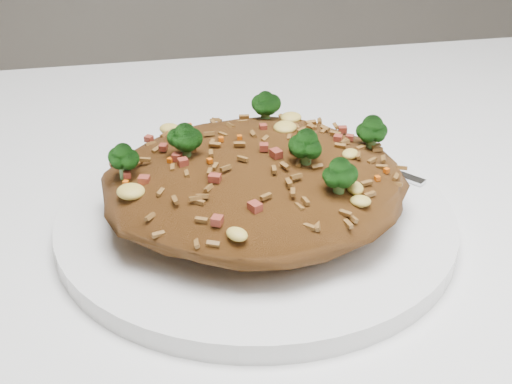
# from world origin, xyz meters

# --- Properties ---
(dining_table) EXTENTS (1.20, 0.80, 0.75)m
(dining_table) POSITION_xyz_m (0.00, 0.00, 0.66)
(dining_table) COLOR white
(dining_table) RESTS_ON ground
(plate) EXTENTS (0.27, 0.27, 0.01)m
(plate) POSITION_xyz_m (-0.11, 0.04, 0.76)
(plate) COLOR white
(plate) RESTS_ON dining_table
(fried_rice) EXTENTS (0.20, 0.19, 0.07)m
(fried_rice) POSITION_xyz_m (-0.11, 0.04, 0.79)
(fried_rice) COLOR brown
(fried_rice) RESTS_ON plate
(fork) EXTENTS (0.11, 0.14, 0.00)m
(fork) POSITION_xyz_m (-0.03, 0.11, 0.77)
(fork) COLOR silver
(fork) RESTS_ON plate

